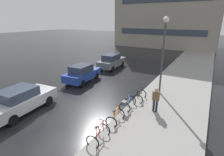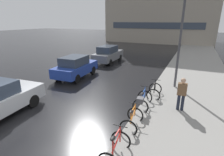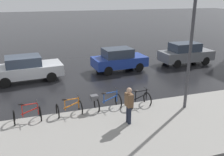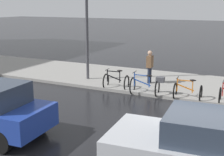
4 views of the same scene
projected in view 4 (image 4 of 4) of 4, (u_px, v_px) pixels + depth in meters
The scene contains 8 objects.
ground_plane at pixel (200, 143), 8.92m from camera, with size 140.00×140.00×0.00m, color black.
sidewalk_kerb at pixel (48, 70), 18.45m from camera, with size 4.80×60.00×0.14m, color gray.
bicycle_second at pixel (188, 91), 12.71m from camera, with size 0.77×1.14×0.94m.
bicycle_third at pixel (148, 85), 13.35m from camera, with size 0.85×1.46×1.02m.
bicycle_farthest at pixel (116, 81), 14.27m from camera, with size 0.84×1.14×0.96m.
car_silver at pixel (208, 149), 6.75m from camera, with size 2.28×4.49×1.59m.
pedestrian at pixel (150, 66), 14.93m from camera, with size 0.41×0.25×1.71m.
streetlamp at pixel (86, 2), 15.08m from camera, with size 0.43×0.43×5.81m.
Camera 4 is at (-8.51, -1.40, 3.86)m, focal length 50.00 mm.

